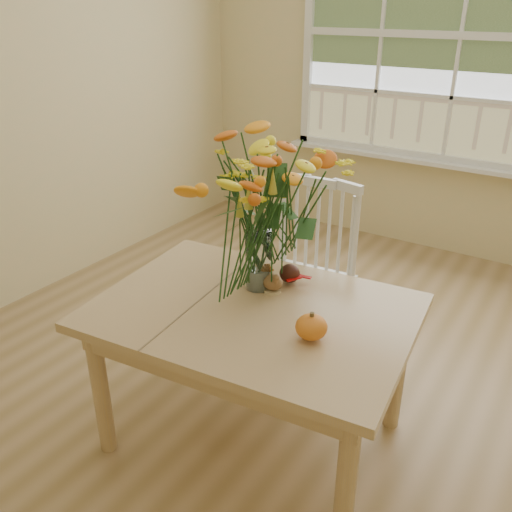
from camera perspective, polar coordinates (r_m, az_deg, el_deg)
The scene contains 9 objects.
floor at distance 2.67m, azimuth 3.35°, elevation -16.14°, with size 4.00×4.50×0.01m, color #987949.
wall_back at distance 4.14m, azimuth 20.47°, elevation 18.17°, with size 4.00×0.02×2.70m, color beige.
window at distance 4.09m, azimuth 20.74°, elevation 20.64°, with size 2.42×0.12×1.74m.
dining_table at distance 2.20m, azimuth -0.29°, elevation -7.52°, with size 1.32×1.00×0.66m.
windsor_chair at distance 2.77m, azimuth 5.57°, elevation -1.13°, with size 0.48×0.46×0.95m.
flower_vase at distance 2.15m, azimuth 0.31°, elevation 5.75°, with size 0.54×0.54×0.64m.
pumpkin at distance 1.96m, azimuth 5.84°, elevation -7.57°, with size 0.12×0.12×0.09m, color orange.
turkey_figurine at distance 2.25m, azimuth 1.74°, elevation -2.77°, with size 0.10×0.07×0.11m.
dark_gourd at distance 2.32m, azimuth 3.55°, elevation -1.93°, with size 0.13×0.11×0.08m.
Camera 1 is at (0.96, -1.76, 1.77)m, focal length 38.00 mm.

